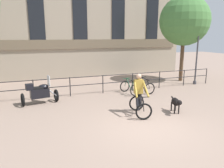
{
  "coord_description": "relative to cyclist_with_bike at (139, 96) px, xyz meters",
  "views": [
    {
      "loc": [
        -3.78,
        -6.39,
        3.24
      ],
      "look_at": [
        -0.32,
        2.86,
        1.05
      ],
      "focal_mm": 35.0,
      "sensor_mm": 36.0,
      "label": 1
    }
  ],
  "objects": [
    {
      "name": "parked_bicycle_mid_left",
      "position": [
        2.0,
        3.12,
        -0.41
      ],
      "size": [
        0.66,
        1.11,
        0.86
      ],
      "rotation": [
        0.0,
        0.0,
        3.14
      ],
      "color": "black",
      "rests_on": "ground_plane"
    },
    {
      "name": "street_lamp",
      "position": [
        6.27,
        3.88,
        1.71
      ],
      "size": [
        0.28,
        0.28,
        4.41
      ],
      "color": "#424247",
      "rests_on": "ground_plane"
    },
    {
      "name": "ground_plane",
      "position": [
        -0.37,
        -1.43,
        -0.76
      ],
      "size": [
        60.0,
        60.0,
        0.0
      ],
      "primitive_type": "plane",
      "color": "gray"
    },
    {
      "name": "building_facade",
      "position": [
        -0.37,
        9.56,
        3.7
      ],
      "size": [
        18.0,
        0.72,
        8.97
      ],
      "color": "gray",
      "rests_on": "ground_plane"
    },
    {
      "name": "parked_motorcycle",
      "position": [
        -3.86,
        2.93,
        -0.2
      ],
      "size": [
        1.78,
        0.89,
        1.35
      ],
      "rotation": [
        0.0,
        0.0,
        1.73
      ],
      "color": "black",
      "rests_on": "ground_plane"
    },
    {
      "name": "cyclist_with_bike",
      "position": [
        0.0,
        0.0,
        0.0
      ],
      "size": [
        0.91,
        1.29,
        1.7
      ],
      "rotation": [
        0.0,
        0.0,
        -0.21
      ],
      "color": "black",
      "rests_on": "ground_plane"
    },
    {
      "name": "canal_railing",
      "position": [
        -0.37,
        3.77,
        -0.05
      ],
      "size": [
        15.05,
        0.05,
        1.05
      ],
      "color": "black",
      "rests_on": "ground_plane"
    },
    {
      "name": "dog",
      "position": [
        1.52,
        -0.45,
        -0.29
      ],
      "size": [
        0.44,
        1.04,
        0.67
      ],
      "rotation": [
        0.0,
        0.0,
        -0.27
      ],
      "color": "black",
      "rests_on": "ground_plane"
    },
    {
      "name": "tree_canalside_right",
      "position": [
        6.1,
        5.18,
        3.49
      ],
      "size": [
        3.46,
        3.46,
        5.99
      ],
      "color": "brown",
      "rests_on": "ground_plane"
    },
    {
      "name": "parked_bicycle_near_lamp",
      "position": [
        1.03,
        3.12,
        -0.41
      ],
      "size": [
        0.83,
        1.2,
        0.86
      ],
      "rotation": [
        0.0,
        0.0,
        3.3
      ],
      "color": "black",
      "rests_on": "ground_plane"
    }
  ]
}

